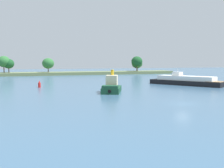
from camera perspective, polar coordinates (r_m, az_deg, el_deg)
name	(u,v)px	position (r m, az deg, el deg)	size (l,w,h in m)	color
ground_plane	(183,104)	(46.50, 14.53, -3.96)	(400.00, 400.00, 0.00)	#3D607F
treeline_island	(87,69)	(140.97, -5.25, 3.06)	(91.98, 12.05, 9.35)	#66754C
white_riverboat	(186,81)	(81.93, 15.11, 0.66)	(14.84, 21.10, 5.14)	black
tugboat	(112,87)	(60.79, -0.07, -0.55)	(7.24, 9.84, 4.99)	#19472D
channel_buoy_red	(39,84)	(74.23, -14.86, -0.09)	(0.70, 0.70, 1.90)	red
channel_buoy_green	(108,85)	(69.84, -0.78, -0.23)	(0.70, 0.70, 1.90)	green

